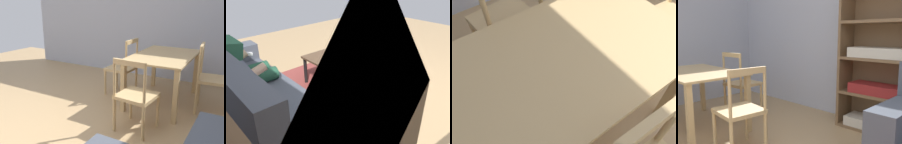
{
  "view_description": "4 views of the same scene",
  "coord_description": "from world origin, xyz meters",
  "views": [
    {
      "loc": [
        1.13,
        1.95,
        1.48
      ],
      "look_at": [
        -0.57,
        0.98,
        0.9
      ],
      "focal_mm": 38.03,
      "sensor_mm": 36.0,
      "label": 1
    },
    {
      "loc": [
        -0.97,
        2.31,
        1.65
      ],
      "look_at": [
        1.12,
        0.38,
        0.26
      ],
      "focal_mm": 36.02,
      "sensor_mm": 36.0,
      "label": 2
    },
    {
      "loc": [
        -2.66,
        0.3,
        1.6
      ],
      "look_at": [
        -2.2,
        0.93,
        0.6
      ],
      "focal_mm": 38.39,
      "sensor_mm": 36.0,
      "label": 3
    },
    {
      "loc": [
        0.79,
        -0.4,
        1.21
      ],
      "look_at": [
        -0.57,
        0.98,
        0.9
      ],
      "focal_mm": 38.76,
      "sensor_mm": 36.0,
      "label": 4
    }
  ],
  "objects": [
    {
      "name": "dining_table",
      "position": [
        -2.2,
        0.93,
        0.62
      ],
      "size": [
        1.31,
        0.82,
        0.74
      ],
      "color": "tan",
      "rests_on": "ground_plane"
    },
    {
      "name": "dining_chair_near_wall",
      "position": [
        -2.19,
        1.61,
        0.47
      ],
      "size": [
        0.46,
        0.46,
        0.94
      ],
      "color": "tan",
      "rests_on": "ground_plane"
    },
    {
      "name": "dining_chair_facing_couch",
      "position": [
        -1.21,
        0.92,
        0.44
      ],
      "size": [
        0.46,
        0.46,
        0.89
      ],
      "color": "tan",
      "rests_on": "ground_plane"
    }
  ]
}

